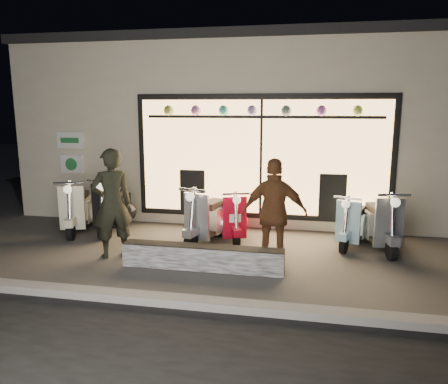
# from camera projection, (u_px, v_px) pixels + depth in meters

# --- Properties ---
(ground) EXTENTS (40.00, 40.00, 0.00)m
(ground) POSITION_uv_depth(u_px,v_px,m) (203.00, 255.00, 7.79)
(ground) COLOR #383533
(ground) RESTS_ON ground
(kerb) EXTENTS (40.00, 0.25, 0.12)m
(kerb) POSITION_uv_depth(u_px,v_px,m) (167.00, 300.00, 5.85)
(kerb) COLOR slate
(kerb) RESTS_ON ground
(shop_building) EXTENTS (10.20, 6.23, 4.20)m
(shop_building) POSITION_uv_depth(u_px,v_px,m) (245.00, 125.00, 12.17)
(shop_building) COLOR beige
(shop_building) RESTS_ON ground
(graffiti_barrier) EXTENTS (2.65, 0.28, 0.40)m
(graffiti_barrier) POSITION_uv_depth(u_px,v_px,m) (203.00, 258.00, 7.09)
(graffiti_barrier) COLOR black
(graffiti_barrier) RESTS_ON ground
(scooter_silver) EXTENTS (0.75, 1.55, 1.11)m
(scooter_silver) POSITION_uv_depth(u_px,v_px,m) (211.00, 218.00, 8.63)
(scooter_silver) COLOR black
(scooter_silver) RESTS_ON ground
(scooter_red) EXTENTS (0.76, 1.41, 1.01)m
(scooter_red) POSITION_uv_depth(u_px,v_px,m) (230.00, 218.00, 8.77)
(scooter_red) COLOR black
(scooter_red) RESTS_ON ground
(scooter_black) EXTENTS (0.67, 1.61, 1.14)m
(scooter_black) POSITION_uv_depth(u_px,v_px,m) (114.00, 207.00, 9.47)
(scooter_black) COLOR black
(scooter_black) RESTS_ON ground
(scooter_cream) EXTENTS (0.80, 1.56, 1.11)m
(scooter_cream) POSITION_uv_depth(u_px,v_px,m) (79.00, 209.00, 9.37)
(scooter_cream) COLOR black
(scooter_cream) RESTS_ON ground
(scooter_blue) EXTENTS (0.75, 1.37, 0.99)m
(scooter_blue) POSITION_uv_depth(u_px,v_px,m) (355.00, 223.00, 8.43)
(scooter_blue) COLOR black
(scooter_blue) RESTS_ON ground
(scooter_grey) EXTENTS (0.66, 1.56, 1.11)m
(scooter_grey) POSITION_uv_depth(u_px,v_px,m) (378.00, 223.00, 8.25)
(scooter_grey) COLOR black
(scooter_grey) RESTS_ON ground
(man) EXTENTS (0.83, 0.80, 1.92)m
(man) POSITION_uv_depth(u_px,v_px,m) (112.00, 203.00, 7.57)
(man) COLOR black
(man) RESTS_ON ground
(woman) EXTENTS (1.07, 0.48, 1.81)m
(woman) POSITION_uv_depth(u_px,v_px,m) (275.00, 213.00, 7.09)
(woman) COLOR brown
(woman) RESTS_ON ground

